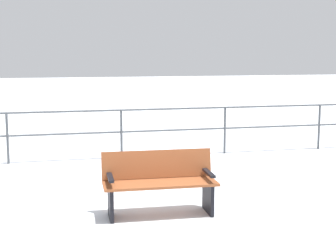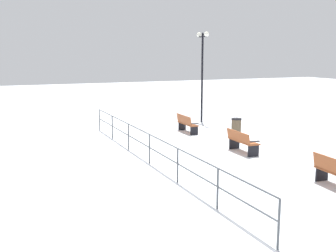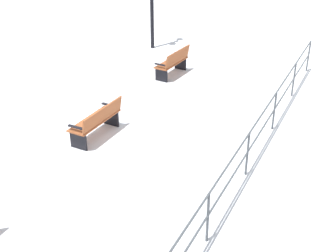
% 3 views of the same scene
% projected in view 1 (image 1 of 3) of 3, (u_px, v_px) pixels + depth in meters
% --- Properties ---
extents(ground_plane, '(80.00, 80.00, 0.00)m').
position_uv_depth(ground_plane, '(160.00, 215.00, 7.06)').
color(ground_plane, white).
rests_on(ground_plane, ground).
extents(bench_second, '(0.63, 1.61, 0.88)m').
position_uv_depth(bench_second, '(159.00, 182.00, 7.08)').
color(bench_second, brown).
rests_on(bench_second, ground).
extents(waterfront_railing, '(0.05, 14.11, 1.07)m').
position_uv_depth(waterfront_railing, '(121.00, 125.00, 10.77)').
color(waterfront_railing, '#4C5156').
rests_on(waterfront_railing, ground).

